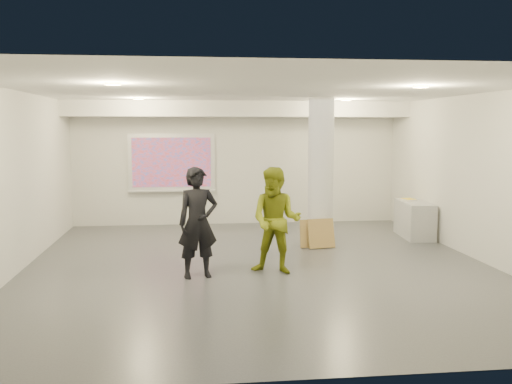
{
  "coord_description": "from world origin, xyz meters",
  "views": [
    {
      "loc": [
        -1.18,
        -9.6,
        2.38
      ],
      "look_at": [
        0.0,
        0.4,
        1.25
      ],
      "focal_mm": 40.0,
      "sensor_mm": 36.0,
      "label": 1
    }
  ],
  "objects": [
    {
      "name": "floor",
      "position": [
        0.0,
        0.0,
        0.0
      ],
      "size": [
        8.0,
        9.0,
        0.01
      ],
      "primitive_type": "cube",
      "color": "#3C3F44",
      "rests_on": "ground"
    },
    {
      "name": "ceiling",
      "position": [
        0.0,
        0.0,
        3.0
      ],
      "size": [
        8.0,
        9.0,
        0.01
      ],
      "primitive_type": "cube",
      "color": "white",
      "rests_on": "floor"
    },
    {
      "name": "wall_back",
      "position": [
        0.0,
        4.5,
        1.5
      ],
      "size": [
        8.0,
        0.01,
        3.0
      ],
      "primitive_type": "cube",
      "color": "silver",
      "rests_on": "floor"
    },
    {
      "name": "wall_front",
      "position": [
        0.0,
        -4.5,
        1.5
      ],
      "size": [
        8.0,
        0.01,
        3.0
      ],
      "primitive_type": "cube",
      "color": "silver",
      "rests_on": "floor"
    },
    {
      "name": "wall_left",
      "position": [
        -4.0,
        0.0,
        1.5
      ],
      "size": [
        0.01,
        9.0,
        3.0
      ],
      "primitive_type": "cube",
      "color": "silver",
      "rests_on": "floor"
    },
    {
      "name": "wall_right",
      "position": [
        4.0,
        0.0,
        1.5
      ],
      "size": [
        0.01,
        9.0,
        3.0
      ],
      "primitive_type": "cube",
      "color": "silver",
      "rests_on": "floor"
    },
    {
      "name": "soffit_band",
      "position": [
        0.0,
        3.95,
        2.82
      ],
      "size": [
        8.0,
        1.1,
        0.36
      ],
      "primitive_type": "cube",
      "color": "silver",
      "rests_on": "ceiling"
    },
    {
      "name": "downlight_nw",
      "position": [
        -2.2,
        2.5,
        2.98
      ],
      "size": [
        0.22,
        0.22,
        0.02
      ],
      "primitive_type": "cylinder",
      "color": "#F5D486",
      "rests_on": "ceiling"
    },
    {
      "name": "downlight_ne",
      "position": [
        2.2,
        2.5,
        2.98
      ],
      "size": [
        0.22,
        0.22,
        0.02
      ],
      "primitive_type": "cylinder",
      "color": "#F5D486",
      "rests_on": "ceiling"
    },
    {
      "name": "downlight_sw",
      "position": [
        -2.2,
        -1.5,
        2.98
      ],
      "size": [
        0.22,
        0.22,
        0.02
      ],
      "primitive_type": "cylinder",
      "color": "#F5D486",
      "rests_on": "ceiling"
    },
    {
      "name": "downlight_se",
      "position": [
        2.2,
        -1.5,
        2.98
      ],
      "size": [
        0.22,
        0.22,
        0.02
      ],
      "primitive_type": "cylinder",
      "color": "#F5D486",
      "rests_on": "ceiling"
    },
    {
      "name": "column",
      "position": [
        1.5,
        1.8,
        1.5
      ],
      "size": [
        0.52,
        0.52,
        3.0
      ],
      "primitive_type": "cylinder",
      "color": "silver",
      "rests_on": "floor"
    },
    {
      "name": "projection_screen",
      "position": [
        -1.6,
        4.45,
        1.53
      ],
      "size": [
        2.1,
        0.13,
        1.42
      ],
      "color": "silver",
      "rests_on": "wall_back"
    },
    {
      "name": "credenza",
      "position": [
        3.72,
        2.26,
        0.39
      ],
      "size": [
        0.67,
        1.38,
        0.78
      ],
      "primitive_type": "cube",
      "rotation": [
        0.0,
        0.0,
        -0.09
      ],
      "color": "#9A9CA0",
      "rests_on": "floor"
    },
    {
      "name": "papers_stack",
      "position": [
        3.66,
        2.5,
        0.79
      ],
      "size": [
        0.35,
        0.4,
        0.02
      ],
      "primitive_type": "cube",
      "rotation": [
        0.0,
        0.0,
        0.27
      ],
      "color": "silver",
      "rests_on": "credenza"
    },
    {
      "name": "postit_pad",
      "position": [
        3.71,
        2.58,
        0.79
      ],
      "size": [
        0.26,
        0.32,
        0.03
      ],
      "primitive_type": "cube",
      "rotation": [
        0.0,
        0.0,
        0.16
      ],
      "color": "yellow",
      "rests_on": "credenza"
    },
    {
      "name": "cardboard_back",
      "position": [
        1.42,
        1.37,
        0.29
      ],
      "size": [
        0.56,
        0.28,
        0.58
      ],
      "primitive_type": "cube",
      "rotation": [
        -0.26,
        0.0,
        0.16
      ],
      "color": "olive",
      "rests_on": "floor"
    },
    {
      "name": "cardboard_front",
      "position": [
        1.26,
        1.42,
        0.28
      ],
      "size": [
        0.52,
        0.16,
        0.56
      ],
      "primitive_type": "cube",
      "rotation": [
        -0.15,
        0.0,
        0.04
      ],
      "color": "olive",
      "rests_on": "floor"
    },
    {
      "name": "woman",
      "position": [
        -1.05,
        -0.61,
        0.89
      ],
      "size": [
        0.73,
        0.56,
        1.77
      ],
      "primitive_type": "imported",
      "rotation": [
        0.0,
        0.0,
        0.23
      ],
      "color": "black",
      "rests_on": "floor"
    },
    {
      "name": "man",
      "position": [
        0.23,
        -0.5,
        0.87
      ],
      "size": [
        1.03,
        0.93,
        1.75
      ],
      "primitive_type": "imported",
      "rotation": [
        0.0,
        0.0,
        -0.37
      ],
      "color": "olive",
      "rests_on": "floor"
    }
  ]
}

